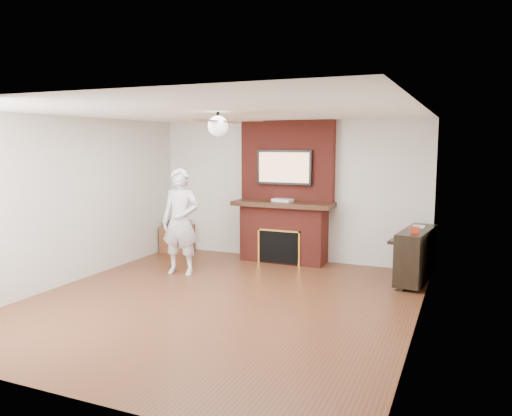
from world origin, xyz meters
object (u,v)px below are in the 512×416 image
at_px(side_table, 178,237).
at_px(piano, 416,254).
at_px(person, 181,222).
at_px(fireplace, 285,206).

xyz_separation_m(side_table, piano, (4.50, -0.48, 0.16)).
xyz_separation_m(person, piano, (3.54, 0.96, -0.42)).
bearing_deg(fireplace, person, -129.40).
xyz_separation_m(fireplace, person, (-1.23, -1.50, -0.14)).
bearing_deg(piano, person, -157.60).
distance_m(person, side_table, 1.82).
bearing_deg(fireplace, piano, -13.39).
distance_m(side_table, piano, 4.53).
relative_size(fireplace, side_table, 4.12).
relative_size(fireplace, piano, 1.95).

